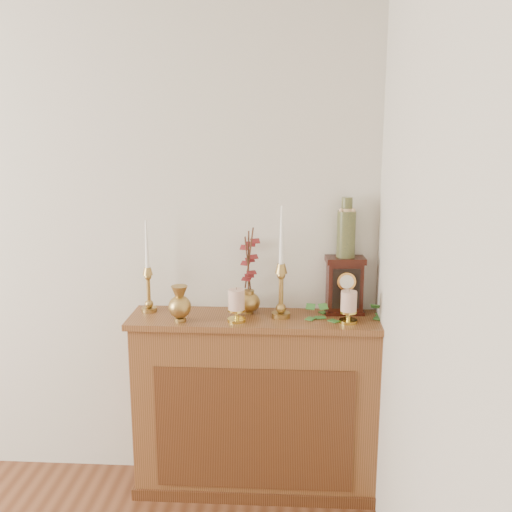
# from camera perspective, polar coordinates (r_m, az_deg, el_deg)

# --- Properties ---
(console_shelf) EXTENTS (1.24, 0.34, 0.93)m
(console_shelf) POSITION_cam_1_polar(r_m,az_deg,el_deg) (3.13, -0.04, -14.40)
(console_shelf) COLOR brown
(console_shelf) RESTS_ON ground
(candlestick_left) EXTENTS (0.08, 0.08, 0.47)m
(candlestick_left) POSITION_cam_1_polar(r_m,az_deg,el_deg) (3.03, -10.23, -2.46)
(candlestick_left) COLOR #AD8E45
(candlestick_left) RESTS_ON console_shelf
(candlestick_center) EXTENTS (0.09, 0.09, 0.55)m
(candlestick_center) POSITION_cam_1_polar(r_m,az_deg,el_deg) (2.89, 2.41, -2.46)
(candlestick_center) COLOR #AD8E45
(candlestick_center) RESTS_ON console_shelf
(bud_vase) EXTENTS (0.11, 0.11, 0.18)m
(bud_vase) POSITION_cam_1_polar(r_m,az_deg,el_deg) (2.87, -7.27, -4.58)
(bud_vase) COLOR #AD8E45
(bud_vase) RESTS_ON console_shelf
(ginger_jar) EXTENTS (0.18, 0.19, 0.44)m
(ginger_jar) POSITION_cam_1_polar(r_m,az_deg,el_deg) (2.98, -0.64, -1.63)
(ginger_jar) COLOR #AD8E45
(ginger_jar) RESTS_ON console_shelf
(pillar_candle_left) EXTENTS (0.09, 0.09, 0.17)m
(pillar_candle_left) POSITION_cam_1_polar(r_m,az_deg,el_deg) (2.85, -1.88, -4.57)
(pillar_candle_left) COLOR #DEC34D
(pillar_candle_left) RESTS_ON console_shelf
(pillar_candle_right) EXTENTS (0.09, 0.09, 0.16)m
(pillar_candle_right) POSITION_cam_1_polar(r_m,az_deg,el_deg) (2.86, 8.82, -4.66)
(pillar_candle_right) COLOR #DEC34D
(pillar_candle_right) RESTS_ON console_shelf
(ivy_garland) EXTENTS (0.49, 0.13, 0.08)m
(ivy_garland) POSITION_cam_1_polar(r_m,az_deg,el_deg) (2.94, 7.80, -5.63)
(ivy_garland) COLOR #33712B
(ivy_garland) RESTS_ON console_shelf
(mantel_clock) EXTENTS (0.20, 0.15, 0.28)m
(mantel_clock) POSITION_cam_1_polar(r_m,az_deg,el_deg) (3.00, 8.42, -2.79)
(mantel_clock) COLOR black
(mantel_clock) RESTS_ON console_shelf
(ceramic_vase) EXTENTS (0.09, 0.09, 0.29)m
(ceramic_vase) POSITION_cam_1_polar(r_m,az_deg,el_deg) (2.94, 8.59, 2.42)
(ceramic_vase) COLOR #183125
(ceramic_vase) RESTS_ON mantel_clock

